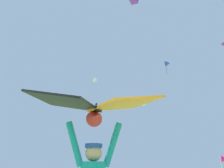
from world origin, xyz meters
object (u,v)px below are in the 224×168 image
(distant_kite_blue_overhead_distant, at_px, (166,65))
(distant_kite_white_high_left, at_px, (95,80))
(held_stunt_kite, at_px, (95,106))
(distant_kite_white_low_right, at_px, (143,102))

(distant_kite_blue_overhead_distant, height_order, distant_kite_white_high_left, distant_kite_white_high_left)
(held_stunt_kite, relative_size, distant_kite_blue_overhead_distant, 1.09)
(held_stunt_kite, height_order, distant_kite_blue_overhead_distant, distant_kite_blue_overhead_distant)
(held_stunt_kite, bearing_deg, distant_kite_white_low_right, 92.74)
(distant_kite_white_high_left, bearing_deg, held_stunt_kite, -73.17)
(held_stunt_kite, relative_size, distant_kite_white_high_left, 2.12)
(distant_kite_white_high_left, distance_m, distant_kite_white_low_right, 15.51)
(distant_kite_white_low_right, bearing_deg, distant_kite_blue_overhead_distant, -16.34)
(distant_kite_blue_overhead_distant, xyz_separation_m, distant_kite_white_low_right, (-3.27, 0.96, -4.50))
(distant_kite_white_high_left, bearing_deg, distant_kite_blue_overhead_distant, -40.09)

